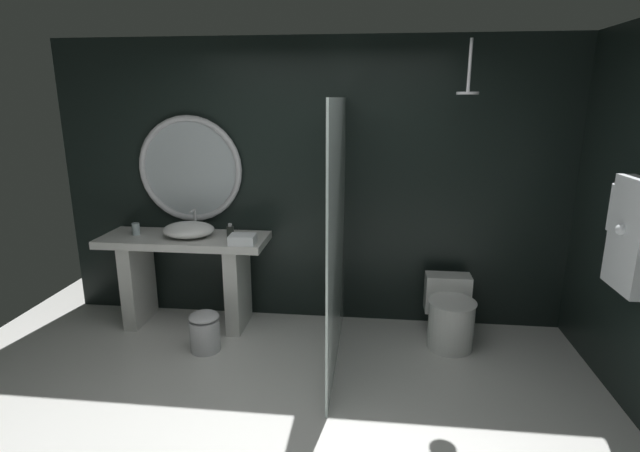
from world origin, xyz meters
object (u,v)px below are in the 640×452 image
round_wall_mirror (190,169)px  hanging_bathrobe (633,232)px  vessel_sink (189,230)px  rain_shower_head (468,85)px  soap_dispenser (230,232)px  folded_hand_towel (243,239)px  toilet (450,314)px  waste_bin (205,331)px  tumbler_cup (136,229)px

round_wall_mirror → hanging_bathrobe: (3.36, -1.13, -0.19)m
vessel_sink → rain_shower_head: size_ratio=1.17×
soap_dispenser → folded_hand_towel: soap_dispenser is taller
hanging_bathrobe → rain_shower_head: bearing=145.9°
vessel_sink → round_wall_mirror: bearing=101.4°
round_wall_mirror → folded_hand_towel: 0.91m
toilet → waste_bin: toilet is taller
rain_shower_head → toilet: size_ratio=0.65×
soap_dispenser → toilet: soap_dispenser is taller
vessel_sink → folded_hand_towel: bearing=-16.3°
round_wall_mirror → tumbler_cup: bearing=-150.7°
hanging_bathrobe → folded_hand_towel: hanging_bathrobe is taller
tumbler_cup → toilet: size_ratio=0.18×
round_wall_mirror → toilet: (2.39, -0.37, -1.17)m
vessel_sink → soap_dispenser: 0.38m
vessel_sink → rain_shower_head: bearing=-4.8°
round_wall_mirror → hanging_bathrobe: size_ratio=1.22×
vessel_sink → folded_hand_towel: vessel_sink is taller
round_wall_mirror → toilet: bearing=-8.7°
waste_bin → folded_hand_towel: 0.83m
tumbler_cup → folded_hand_towel: tumbler_cup is taller
rain_shower_head → waste_bin: bearing=-172.6°
tumbler_cup → folded_hand_towel: size_ratio=0.49×
toilet → waste_bin: size_ratio=1.77×
hanging_bathrobe → toilet: 1.58m
toilet → hanging_bathrobe: bearing=-38.2°
toilet → folded_hand_towel: bearing=-177.9°
vessel_sink → hanging_bathrobe: size_ratio=0.58×
vessel_sink → tumbler_cup: (-0.51, 0.02, -0.01)m
hanging_bathrobe → waste_bin: 3.25m
hanging_bathrobe → folded_hand_towel: (-2.77, 0.70, -0.35)m
soap_dispenser → hanging_bathrobe: size_ratio=0.16×
toilet → folded_hand_towel: size_ratio=2.77×
soap_dispenser → round_wall_mirror: (-0.43, 0.26, 0.52)m
vessel_sink → round_wall_mirror: 0.58m
waste_bin → rain_shower_head: bearing=7.4°
vessel_sink → tumbler_cup: vessel_sink is taller
rain_shower_head → waste_bin: 2.88m
waste_bin → round_wall_mirror: bearing=113.5°
waste_bin → folded_hand_towel: folded_hand_towel is taller
round_wall_mirror → waste_bin: size_ratio=2.86×
folded_hand_towel → hanging_bathrobe: bearing=-14.2°
tumbler_cup → rain_shower_head: size_ratio=0.27×
folded_hand_towel → toilet: bearing=2.1°
soap_dispenser → toilet: 2.06m
vessel_sink → round_wall_mirror: size_ratio=0.47×
folded_hand_towel → vessel_sink: bearing=163.7°
toilet → vessel_sink: bearing=177.7°
tumbler_cup → round_wall_mirror: size_ratio=0.11×
round_wall_mirror → waste_bin: bearing=-66.5°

